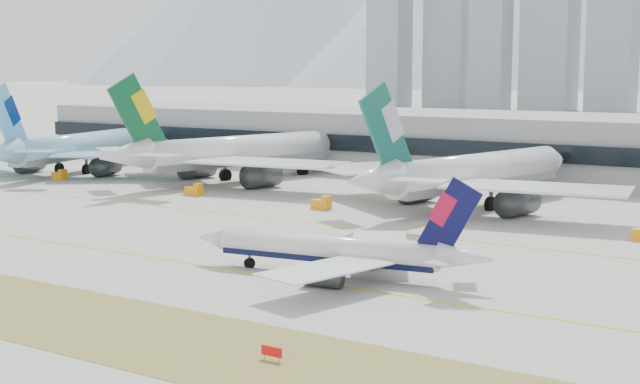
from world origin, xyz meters
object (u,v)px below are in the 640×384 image
Objects in this scene: widebody_cathay at (469,174)px; terminal at (513,145)px; widebody_eva at (232,153)px; taxiing_airliner at (337,251)px; widebody_korean at (70,149)px.

widebody_cathay is 56.53m from terminal.
taxiing_airliner is at bearing -120.10° from widebody_eva.
widebody_eva is 0.25× the size of terminal.
taxiing_airliner is 0.58× the size of widebody_eva.
widebody_korean is 0.92× the size of widebody_eva.
widebody_eva is at bearing -135.58° from terminal.
terminal is at bearing -72.72° from widebody_korean.
widebody_eva is at bearing -93.19° from widebody_korean.
widebody_korean is at bearing 103.68° from widebody_cathay.
taxiing_airliner is 97.05m from widebody_eva.
widebody_korean is 0.23× the size of terminal.
widebody_eva reaches higher than widebody_korean.
widebody_cathay is at bearing -90.24° from taxiing_airliner.
widebody_korean is 106.52m from widebody_cathay.
terminal is at bearing -88.01° from taxiing_airliner.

